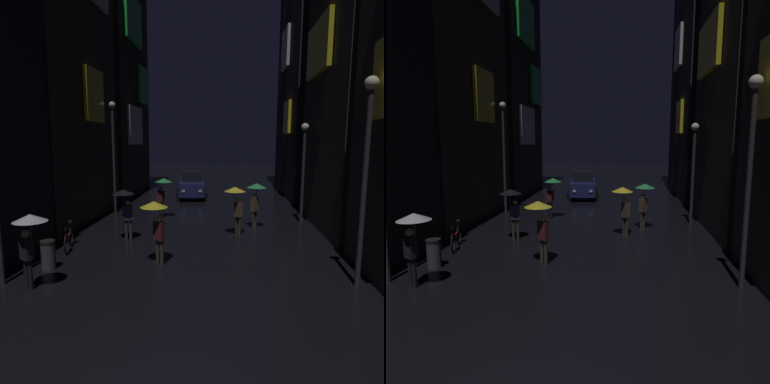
% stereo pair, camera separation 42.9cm
% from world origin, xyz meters
% --- Properties ---
extents(building_left_mid, '(4.25, 7.98, 17.51)m').
position_xyz_m(building_left_mid, '(-7.49, 12.99, 8.76)').
color(building_left_mid, '#33302D').
rests_on(building_left_mid, ground).
extents(building_left_far, '(4.25, 7.72, 20.79)m').
position_xyz_m(building_left_far, '(-7.47, 21.86, 10.41)').
color(building_left_far, '#2D2826').
rests_on(building_left_far, ground).
extents(building_right_far, '(4.25, 8.82, 24.65)m').
position_xyz_m(building_right_far, '(7.49, 22.41, 12.33)').
color(building_right_far, black).
rests_on(building_right_far, ground).
extents(pedestrian_midstreet_centre_green, '(0.90, 0.90, 2.12)m').
position_xyz_m(pedestrian_midstreet_centre_green, '(2.65, 11.93, 1.67)').
color(pedestrian_midstreet_centre_green, '#38332D').
rests_on(pedestrian_midstreet_centre_green, ground).
extents(pedestrian_far_right_yellow, '(0.90, 0.90, 2.12)m').
position_xyz_m(pedestrian_far_right_yellow, '(-0.97, 6.83, 1.67)').
color(pedestrian_far_right_yellow, '#38332D').
rests_on(pedestrian_far_right_yellow, ground).
extents(pedestrian_near_crossing_clear, '(0.90, 0.90, 2.12)m').
position_xyz_m(pedestrian_near_crossing_clear, '(-3.95, 4.58, 1.67)').
color(pedestrian_near_crossing_clear, black).
rests_on(pedestrian_near_crossing_clear, ground).
extents(pedestrian_midstreet_left_green, '(0.90, 0.90, 2.12)m').
position_xyz_m(pedestrian_midstreet_left_green, '(-2.05, 13.72, 1.67)').
color(pedestrian_midstreet_left_green, black).
rests_on(pedestrian_midstreet_left_green, ground).
extents(pedestrian_foreground_right_yellow, '(0.90, 0.90, 2.12)m').
position_xyz_m(pedestrian_foreground_right_yellow, '(1.71, 10.64, 1.67)').
color(pedestrian_foreground_right_yellow, '#38332D').
rests_on(pedestrian_foreground_right_yellow, ground).
extents(pedestrian_foreground_left_black, '(0.90, 0.90, 2.12)m').
position_xyz_m(pedestrian_foreground_left_black, '(-2.80, 9.48, 1.67)').
color(pedestrian_foreground_left_black, '#38332D').
rests_on(pedestrian_foreground_left_black, ground).
extents(bicycle_parked_at_storefront, '(0.58, 1.76, 0.96)m').
position_xyz_m(bicycle_parked_at_storefront, '(-4.60, 8.15, 0.39)').
color(bicycle_parked_at_storefront, black).
rests_on(bicycle_parked_at_storefront, ground).
extents(car_distant, '(2.56, 4.29, 1.92)m').
position_xyz_m(car_distant, '(-1.22, 20.47, 0.93)').
color(car_distant, navy).
rests_on(car_distant, ground).
extents(streetlamp_right_near, '(0.36, 0.36, 5.71)m').
position_xyz_m(streetlamp_right_near, '(5.00, 5.75, 3.55)').
color(streetlamp_right_near, '#2D2D33').
rests_on(streetlamp_right_near, ground).
extents(streetlamp_right_far, '(0.36, 0.36, 4.89)m').
position_xyz_m(streetlamp_right_far, '(5.00, 13.28, 3.11)').
color(streetlamp_right_far, '#2D2D33').
rests_on(streetlamp_right_far, ground).
extents(streetlamp_left_far, '(0.36, 0.36, 6.18)m').
position_xyz_m(streetlamp_left_far, '(-5.00, 14.78, 3.81)').
color(streetlamp_left_far, '#2D2D33').
rests_on(streetlamp_left_far, ground).
extents(trash_bin, '(0.46, 0.46, 0.93)m').
position_xyz_m(trash_bin, '(-4.30, 6.09, 0.47)').
color(trash_bin, '#3F3F47').
rests_on(trash_bin, ground).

